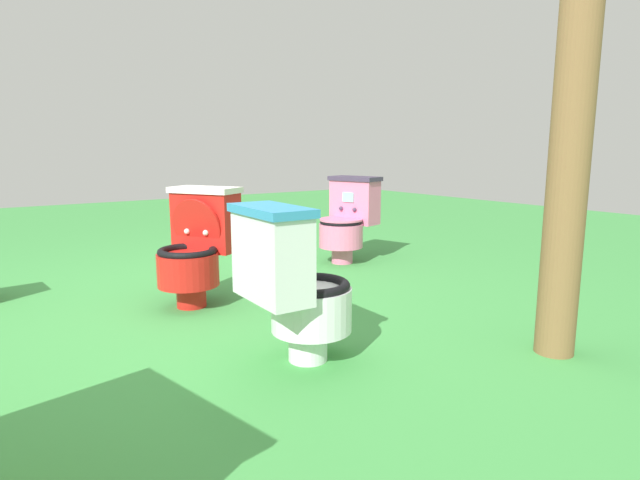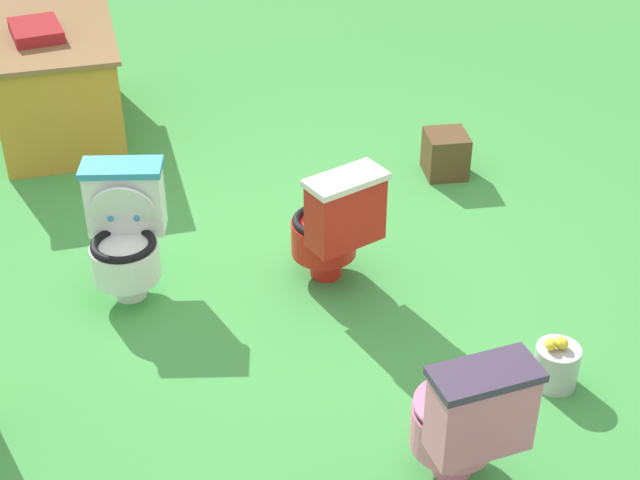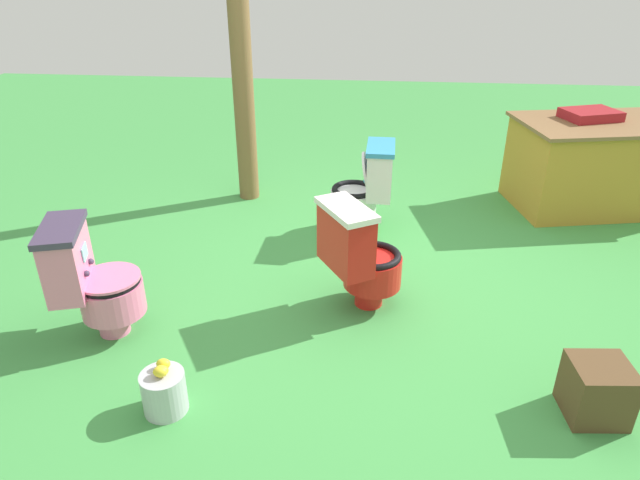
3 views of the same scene
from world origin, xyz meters
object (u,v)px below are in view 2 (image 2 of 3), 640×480
object	(u,v)px
small_crate	(446,154)
vendor_table	(57,79)
lemon_bucket	(556,365)
toilet_white	(125,231)
toilet_red	(334,225)
toilet_pink	(465,419)

from	to	relation	value
small_crate	vendor_table	bearing A→B (deg)	72.65
small_crate	lemon_bucket	size ratio (longest dim) A/B	1.07
vendor_table	lemon_bucket	xyz separation A→B (m)	(-2.95, -2.86, -0.28)
vendor_table	small_crate	size ratio (longest dim) A/B	5.41
small_crate	lemon_bucket	distance (m)	2.12
toilet_white	toilet_red	bearing A→B (deg)	-178.48
toilet_pink	vendor_table	distance (m)	4.22
toilet_pink	lemon_bucket	xyz separation A→B (m)	(0.60, -0.58, -0.25)
toilet_white	small_crate	xyz separation A→B (m)	(1.19, -1.97, -0.23)
toilet_pink	small_crate	world-z (taller)	toilet_pink
toilet_red	toilet_pink	xyz separation A→B (m)	(-1.52, -0.44, -0.00)
toilet_white	lemon_bucket	world-z (taller)	toilet_white
toilet_red	toilet_pink	world-z (taller)	same
lemon_bucket	toilet_white	bearing A→B (deg)	66.69
toilet_pink	toilet_white	size ratio (longest dim) A/B	1.00
toilet_red	toilet_white	world-z (taller)	same
vendor_table	lemon_bucket	size ratio (longest dim) A/B	5.81
toilet_pink	lemon_bucket	world-z (taller)	toilet_pink
toilet_red	vendor_table	world-z (taller)	vendor_table
toilet_red	small_crate	xyz separation A→B (m)	(1.19, -0.84, -0.23)
lemon_bucket	toilet_red	bearing A→B (deg)	47.78
vendor_table	small_crate	distance (m)	2.82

